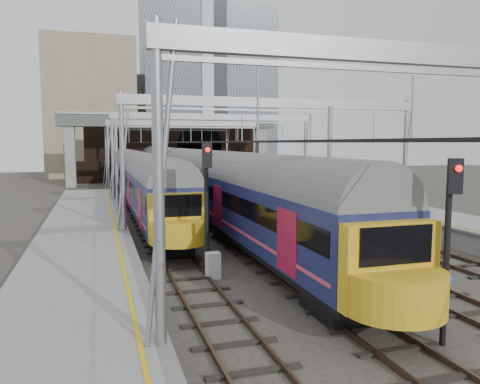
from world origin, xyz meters
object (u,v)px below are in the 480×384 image
object	(u,v)px
train_main	(179,174)
signal_near_centre	(449,230)
signal_near_left	(207,195)
relay_cabinet	(213,265)
train_second	(135,175)

from	to	relation	value
train_main	signal_near_centre	xyz separation A→B (m)	(1.40, -34.06, 0.62)
signal_near_left	relay_cabinet	size ratio (longest dim) A/B	5.09
signal_near_centre	signal_near_left	bearing A→B (deg)	143.64
train_main	signal_near_left	world-z (taller)	signal_near_left
train_second	relay_cabinet	world-z (taller)	train_second
signal_near_left	train_main	bearing A→B (deg)	88.44
relay_cabinet	signal_near_left	bearing A→B (deg)	120.21
train_main	signal_near_centre	world-z (taller)	signal_near_centre
train_second	signal_near_left	world-z (taller)	signal_near_left
train_main	signal_near_left	xyz separation A→B (m)	(-3.24, -25.83, 0.83)
signal_near_centre	relay_cabinet	bearing A→B (deg)	143.45
train_second	relay_cabinet	size ratio (longest dim) A/B	44.54
train_main	relay_cabinet	bearing A→B (deg)	-96.68
train_second	signal_near_left	bearing A→B (deg)	-88.32
train_main	relay_cabinet	size ratio (longest dim) A/B	62.88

